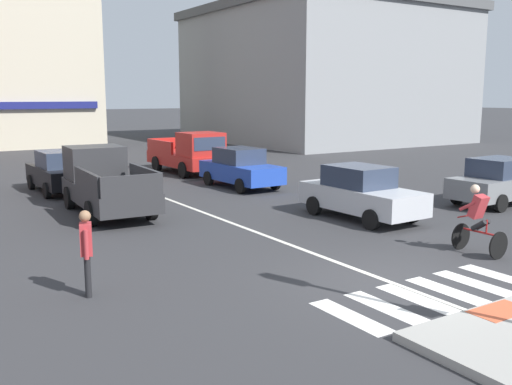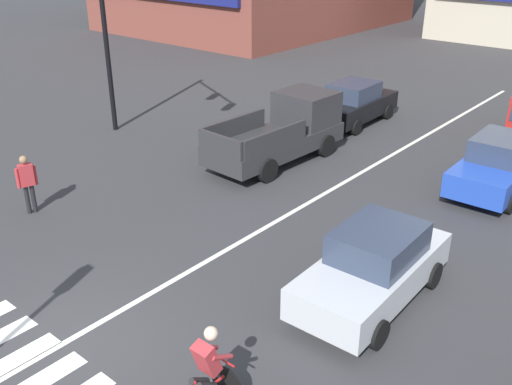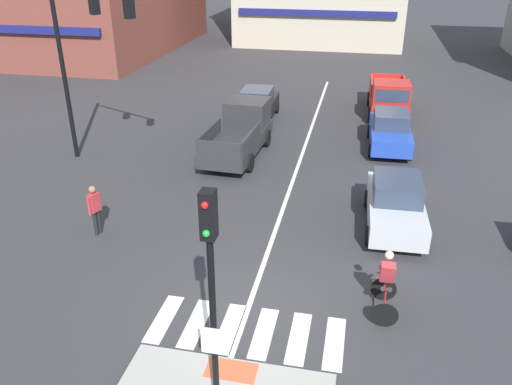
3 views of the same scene
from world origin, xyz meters
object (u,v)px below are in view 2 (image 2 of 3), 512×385
(traffic_light_mast, at_px, (110,1))
(pickup_truck_charcoal_westbound_far, at_px, (285,131))
(cyclist, at_px, (206,374))
(car_black_westbound_distant, at_px, (354,103))
(pedestrian_at_curb_left, at_px, (27,180))
(car_silver_eastbound_mid, at_px, (374,266))
(car_blue_eastbound_far, at_px, (498,165))

(traffic_light_mast, xyz_separation_m, pickup_truck_charcoal_westbound_far, (5.59, 2.43, -3.92))
(traffic_light_mast, bearing_deg, cyclist, -32.33)
(cyclist, bearing_deg, car_black_westbound_distant, 113.21)
(traffic_light_mast, height_order, car_black_westbound_distant, traffic_light_mast)
(car_black_westbound_distant, height_order, pickup_truck_charcoal_westbound_far, pickup_truck_charcoal_westbound_far)
(traffic_light_mast, xyz_separation_m, pedestrian_at_curb_left, (2.79, -5.30, -3.92))
(car_black_westbound_distant, xyz_separation_m, pickup_truck_charcoal_westbound_far, (0.25, -4.83, 0.17))
(car_silver_eastbound_mid, distance_m, cyclist, 4.53)
(car_black_westbound_distant, distance_m, cyclist, 15.89)
(cyclist, bearing_deg, car_silver_eastbound_mid, 85.27)
(traffic_light_mast, height_order, pickup_truck_charcoal_westbound_far, traffic_light_mast)
(cyclist, bearing_deg, pickup_truck_charcoal_westbound_far, 121.60)
(car_black_westbound_distant, bearing_deg, pickup_truck_charcoal_westbound_far, -87.02)
(pickup_truck_charcoal_westbound_far, xyz_separation_m, pedestrian_at_curb_left, (-2.80, -7.73, 0.00))
(car_silver_eastbound_mid, distance_m, car_black_westbound_distant, 12.07)
(traffic_light_mast, distance_m, car_black_westbound_distant, 9.90)
(traffic_light_mast, xyz_separation_m, car_blue_eastbound_far, (11.96, 4.44, -4.09))
(car_blue_eastbound_far, bearing_deg, pickup_truck_charcoal_westbound_far, -162.48)
(pickup_truck_charcoal_westbound_far, bearing_deg, traffic_light_mast, -156.51)
(car_silver_eastbound_mid, relative_size, car_blue_eastbound_far, 1.00)
(car_black_westbound_distant, bearing_deg, traffic_light_mast, -126.31)
(car_blue_eastbound_far, bearing_deg, traffic_light_mast, -159.63)
(pickup_truck_charcoal_westbound_far, bearing_deg, car_blue_eastbound_far, 17.52)
(cyclist, bearing_deg, pedestrian_at_curb_left, 166.94)
(car_silver_eastbound_mid, bearing_deg, pedestrian_at_curb_left, -164.93)
(car_silver_eastbound_mid, relative_size, cyclist, 2.47)
(car_silver_eastbound_mid, bearing_deg, pickup_truck_charcoal_westbound_far, 140.56)
(traffic_light_mast, height_order, car_blue_eastbound_far, traffic_light_mast)
(traffic_light_mast, bearing_deg, pickup_truck_charcoal_westbound_far, 23.49)
(pedestrian_at_curb_left, bearing_deg, car_blue_eastbound_far, 46.71)
(car_black_westbound_distant, relative_size, cyclist, 2.46)
(pickup_truck_charcoal_westbound_far, bearing_deg, car_black_westbound_distant, 92.98)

